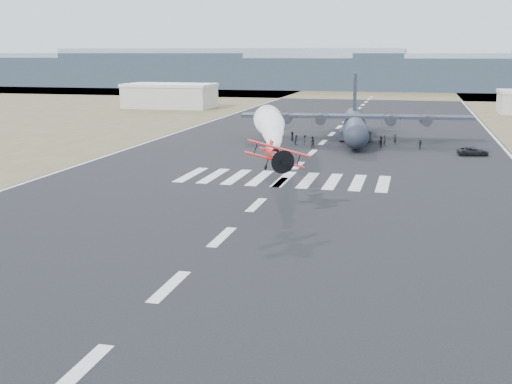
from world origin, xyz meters
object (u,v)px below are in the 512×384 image
at_px(crew_b, 312,142).
at_px(crew_f, 381,142).
at_px(crew_d, 420,144).
at_px(transport_aircraft, 355,124).
at_px(crew_e, 292,136).
at_px(hangar_left, 170,95).
at_px(crew_g, 395,139).
at_px(aerobatic_biplane, 275,155).
at_px(support_vehicle, 473,151).
at_px(crew_a, 384,140).
at_px(crew_h, 296,140).
at_px(crew_c, 305,140).

height_order(crew_b, crew_f, crew_f).
xyz_separation_m(crew_b, crew_d, (17.08, 2.50, -0.13)).
bearing_deg(transport_aircraft, crew_f, -62.46).
distance_m(crew_b, crew_e, 8.99).
relative_size(hangar_left, crew_g, 14.21).
bearing_deg(crew_b, aerobatic_biplane, 66.85).
height_order(support_vehicle, crew_g, crew_g).
bearing_deg(aerobatic_biplane, hangar_left, 102.08).
xyz_separation_m(hangar_left, crew_e, (46.38, -60.03, -2.59)).
height_order(crew_a, crew_e, crew_a).
xyz_separation_m(crew_b, crew_e, (-4.77, 7.61, -0.10)).
xyz_separation_m(crew_b, crew_h, (-3.09, 2.71, -0.09)).
distance_m(support_vehicle, crew_g, 15.21).
xyz_separation_m(crew_a, crew_h, (-14.43, -2.70, -0.03)).
distance_m(hangar_left, transport_aircraft, 80.71).
xyz_separation_m(crew_d, crew_g, (-4.07, 4.66, 0.08)).
xyz_separation_m(support_vehicle, crew_b, (-24.82, 2.42, 0.27)).
bearing_deg(crew_e, transport_aircraft, -64.61).
bearing_deg(crew_f, crew_c, -75.68).
height_order(support_vehicle, crew_e, crew_e).
xyz_separation_m(transport_aircraft, crew_e, (-10.66, -2.93, -2.13)).
height_order(support_vehicle, crew_a, crew_a).
distance_m(crew_a, crew_c, 13.27).
bearing_deg(crew_d, crew_h, -145.69).
height_order(crew_f, crew_g, crew_f).
height_order(crew_g, crew_h, crew_g).
height_order(crew_b, crew_e, crew_b).
bearing_deg(crew_g, crew_d, -87.39).
height_order(crew_a, crew_h, crew_a).
relative_size(transport_aircraft, crew_b, 21.71).
height_order(aerobatic_biplane, transport_aircraft, transport_aircraft).
xyz_separation_m(transport_aircraft, support_vehicle, (18.94, -12.97, -2.30)).
xyz_separation_m(hangar_left, crew_g, (64.17, -60.48, -2.55)).
relative_size(crew_b, crew_e, 1.12).
bearing_deg(hangar_left, crew_f, -46.15).
bearing_deg(crew_d, aerobatic_biplane, -71.29).
height_order(transport_aircraft, crew_g, transport_aircraft).
relative_size(transport_aircraft, support_vehicle, 8.55).
relative_size(transport_aircraft, crew_f, 21.15).
distance_m(crew_b, crew_f, 11.30).
bearing_deg(hangar_left, crew_a, -44.89).
relative_size(support_vehicle, crew_h, 2.81).
distance_m(transport_aircraft, crew_e, 11.26).
relative_size(transport_aircraft, crew_a, 23.30).
bearing_deg(hangar_left, support_vehicle, -42.68).
height_order(hangar_left, aerobatic_biplane, aerobatic_biplane).
relative_size(crew_a, crew_d, 1.09).
distance_m(transport_aircraft, crew_a, 7.78).
relative_size(transport_aircraft, crew_g, 22.95).
relative_size(crew_d, crew_h, 0.95).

